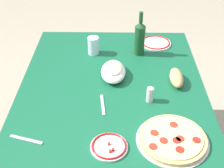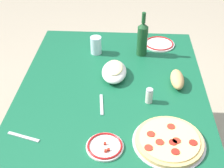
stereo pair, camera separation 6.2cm
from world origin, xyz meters
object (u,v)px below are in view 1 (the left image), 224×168
at_px(spice_shaker, 150,95).
at_px(side_plate_near, 109,146).
at_px(water_glass, 93,46).
at_px(bread_loaf, 176,78).
at_px(wine_bottle, 140,38).
at_px(dining_table, 112,101).
at_px(pepperoni_pizza, 173,139).
at_px(baked_pasta_dish, 113,71).
at_px(side_plate_far, 156,43).

bearing_deg(spice_shaker, side_plate_near, -31.89).
relative_size(water_glass, spice_shaker, 1.38).
bearing_deg(bread_loaf, wine_bottle, -148.84).
distance_m(dining_table, pepperoni_pizza, 0.52).
bearing_deg(baked_pasta_dish, dining_table, -2.92).
bearing_deg(side_plate_near, pepperoni_pizza, 99.01).
distance_m(side_plate_far, bread_loaf, 0.48).
bearing_deg(dining_table, baked_pasta_dish, 177.08).
bearing_deg(wine_bottle, baked_pasta_dish, -31.97).
relative_size(pepperoni_pizza, bread_loaf, 1.88).
bearing_deg(wine_bottle, side_plate_far, 137.14).
relative_size(wine_bottle, bread_loaf, 1.64).
bearing_deg(bread_loaf, spice_shaker, -44.39).
distance_m(pepperoni_pizza, water_glass, 0.91).
distance_m(wine_bottle, spice_shaker, 0.52).
distance_m(pepperoni_pizza, bread_loaf, 0.48).
relative_size(baked_pasta_dish, bread_loaf, 1.30).
bearing_deg(wine_bottle, bread_loaf, 31.16).
xyz_separation_m(dining_table, side_plate_far, (-0.53, 0.31, 0.11)).
height_order(pepperoni_pizza, bread_loaf, bread_loaf).
height_order(baked_pasta_dish, wine_bottle, wine_bottle).
height_order(pepperoni_pizza, water_glass, water_glass).
relative_size(dining_table, side_plate_near, 8.08).
xyz_separation_m(side_plate_near, spice_shaker, (-0.35, 0.22, 0.03)).
bearing_deg(spice_shaker, side_plate_far, 171.48).
relative_size(side_plate_far, bread_loaf, 1.19).
bearing_deg(dining_table, bread_loaf, 99.29).
distance_m(bread_loaf, spice_shaker, 0.24).
relative_size(dining_table, side_plate_far, 6.46).
height_order(water_glass, side_plate_near, water_glass).
bearing_deg(bread_loaf, pepperoni_pizza, -10.42).
bearing_deg(pepperoni_pizza, side_plate_near, -80.99).
bearing_deg(pepperoni_pizza, dining_table, -144.52).
bearing_deg(bread_loaf, water_glass, -123.01).
relative_size(baked_pasta_dish, side_plate_far, 1.09).
xyz_separation_m(wine_bottle, side_plate_far, (-0.14, 0.13, -0.11)).
height_order(side_plate_far, spice_shaker, spice_shaker).
xyz_separation_m(dining_table, bread_loaf, (-0.06, 0.38, 0.13)).
distance_m(baked_pasta_dish, water_glass, 0.31).
bearing_deg(bread_loaf, baked_pasta_dish, -98.94).
height_order(baked_pasta_dish, bread_loaf, baked_pasta_dish).
bearing_deg(spice_shaker, water_glass, -146.09).
height_order(dining_table, side_plate_far, side_plate_far).
distance_m(pepperoni_pizza, baked_pasta_dish, 0.61).
bearing_deg(side_plate_near, side_plate_far, 162.54).
distance_m(wine_bottle, water_glass, 0.32).
distance_m(pepperoni_pizza, side_plate_near, 0.30).
distance_m(wine_bottle, side_plate_near, 0.88).
distance_m(dining_table, side_plate_far, 0.63).
bearing_deg(wine_bottle, spice_shaker, 3.49).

